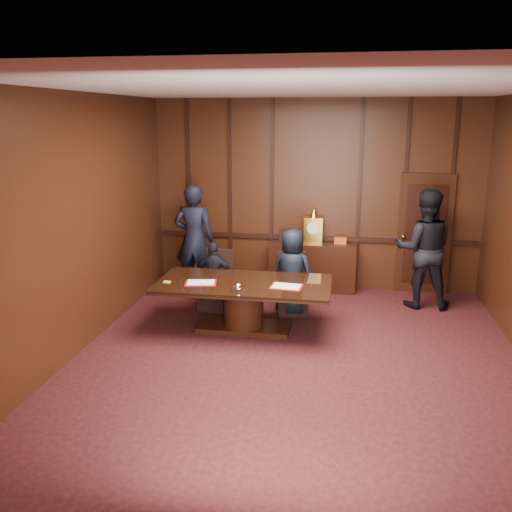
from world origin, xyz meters
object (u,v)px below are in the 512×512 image
at_px(sideboard, 312,265).
at_px(witness_left, 194,240).
at_px(signatory_left, 214,276).
at_px(signatory_right, 292,272).
at_px(witness_right, 424,249).
at_px(conference_table, 244,298).

xyz_separation_m(sideboard, witness_left, (-2.11, -0.54, 0.52)).
bearing_deg(signatory_left, signatory_right, -175.56).
height_order(signatory_right, witness_right, witness_right).
bearing_deg(conference_table, witness_right, 29.10).
height_order(signatory_right, witness_left, witness_left).
bearing_deg(witness_left, signatory_left, 124.46).
xyz_separation_m(signatory_right, witness_right, (2.15, 0.76, 0.29)).
height_order(sideboard, witness_right, witness_right).
xyz_separation_m(signatory_left, witness_right, (3.45, 0.76, 0.42)).
xyz_separation_m(sideboard, signatory_left, (-1.55, -1.36, 0.10)).
distance_m(conference_table, witness_left, 2.08).
distance_m(signatory_right, witness_right, 2.30).
height_order(signatory_left, witness_right, witness_right).
xyz_separation_m(sideboard, witness_right, (1.90, -0.60, 0.52)).
distance_m(sideboard, witness_left, 2.25).
bearing_deg(witness_right, signatory_right, 21.11).
distance_m(sideboard, witness_right, 2.06).
relative_size(signatory_right, witness_right, 0.71).
relative_size(signatory_left, signatory_right, 0.82).
bearing_deg(sideboard, witness_right, -17.65).
distance_m(conference_table, signatory_left, 1.03).
distance_m(signatory_left, signatory_right, 1.31).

